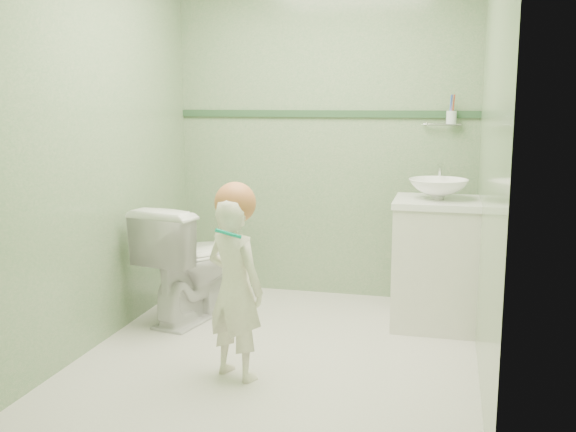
# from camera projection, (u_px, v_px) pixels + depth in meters

# --- Properties ---
(ground) EXTENTS (2.50, 2.50, 0.00)m
(ground) POSITION_uv_depth(u_px,v_px,m) (282.00, 352.00, 3.80)
(ground) COLOR beige
(ground) RESTS_ON ground
(room_shell) EXTENTS (2.50, 2.54, 2.40)m
(room_shell) POSITION_uv_depth(u_px,v_px,m) (281.00, 145.00, 3.60)
(room_shell) COLOR #78A071
(room_shell) RESTS_ON ground
(trim_stripe) EXTENTS (2.20, 0.02, 0.05)m
(trim_stripe) POSITION_uv_depth(u_px,v_px,m) (324.00, 114.00, 4.75)
(trim_stripe) COLOR #2E5131
(trim_stripe) RESTS_ON room_shell
(vanity) EXTENTS (0.52, 0.50, 0.80)m
(vanity) POSITION_uv_depth(u_px,v_px,m) (435.00, 265.00, 4.20)
(vanity) COLOR silver
(vanity) RESTS_ON ground
(counter) EXTENTS (0.54, 0.52, 0.04)m
(counter) POSITION_uv_depth(u_px,v_px,m) (438.00, 202.00, 4.13)
(counter) COLOR white
(counter) RESTS_ON vanity
(basin) EXTENTS (0.37, 0.37, 0.13)m
(basin) POSITION_uv_depth(u_px,v_px,m) (438.00, 189.00, 4.12)
(basin) COLOR white
(basin) RESTS_ON counter
(faucet) EXTENTS (0.03, 0.13, 0.18)m
(faucet) POSITION_uv_depth(u_px,v_px,m) (439.00, 173.00, 4.28)
(faucet) COLOR silver
(faucet) RESTS_ON counter
(cup_holder) EXTENTS (0.26, 0.07, 0.21)m
(cup_holder) POSITION_uv_depth(u_px,v_px,m) (450.00, 117.00, 4.49)
(cup_holder) COLOR silver
(cup_holder) RESTS_ON room_shell
(toilet) EXTENTS (0.59, 0.84, 0.78)m
(toilet) POSITION_uv_depth(u_px,v_px,m) (191.00, 262.00, 4.34)
(toilet) COLOR white
(toilet) RESTS_ON ground
(toddler) EXTENTS (0.41, 0.35, 0.96)m
(toddler) POSITION_uv_depth(u_px,v_px,m) (235.00, 288.00, 3.40)
(toddler) COLOR beige
(toddler) RESTS_ON ground
(hair_cap) EXTENTS (0.21, 0.21, 0.21)m
(hair_cap) POSITION_uv_depth(u_px,v_px,m) (235.00, 203.00, 3.34)
(hair_cap) COLOR #C26F3E
(hair_cap) RESTS_ON toddler
(teal_toothbrush) EXTENTS (0.12, 0.14, 0.08)m
(teal_toothbrush) POSITION_uv_depth(u_px,v_px,m) (228.00, 232.00, 3.20)
(teal_toothbrush) COLOR #019776
(teal_toothbrush) RESTS_ON toddler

